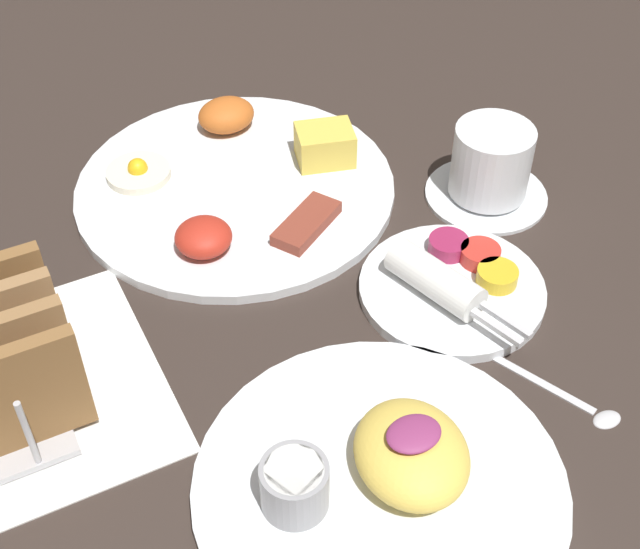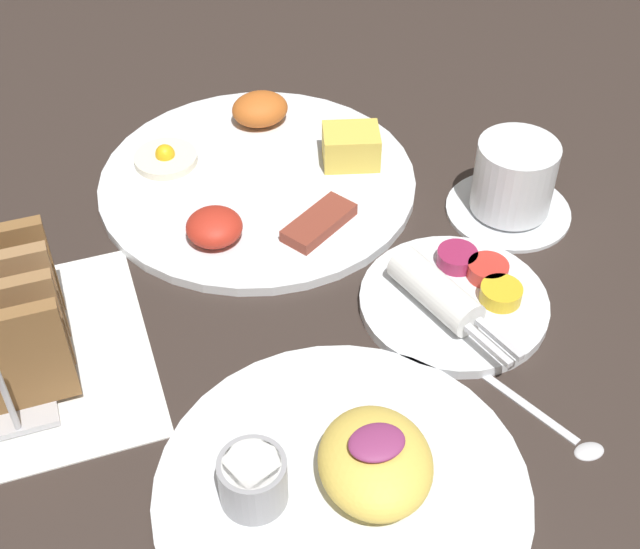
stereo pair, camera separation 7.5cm
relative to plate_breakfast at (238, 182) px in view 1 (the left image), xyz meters
The scene contains 8 objects.
ground_plane 0.22m from the plate_breakfast, 98.76° to the right, with size 3.00×3.00×0.00m, color #332823.
napkin_flat 0.31m from the plate_breakfast, 147.25° to the right, with size 0.22×0.22×0.00m.
plate_breakfast is the anchor object (origin of this frame).
plate_condiments 0.24m from the plate_breakfast, 63.13° to the right, with size 0.16×0.18×0.04m.
plate_foreground 0.37m from the plate_breakfast, 97.04° to the right, with size 0.27×0.27×0.06m.
toast_rack 0.31m from the plate_breakfast, 147.25° to the right, with size 0.10×0.15×0.10m.
coffee_cup 0.25m from the plate_breakfast, 29.40° to the right, with size 0.12×0.12×0.08m.
teaspoon 0.38m from the plate_breakfast, 70.49° to the right, with size 0.06×0.12×0.01m.
Camera 1 is at (-0.21, -0.44, 0.55)m, focal length 50.00 mm.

